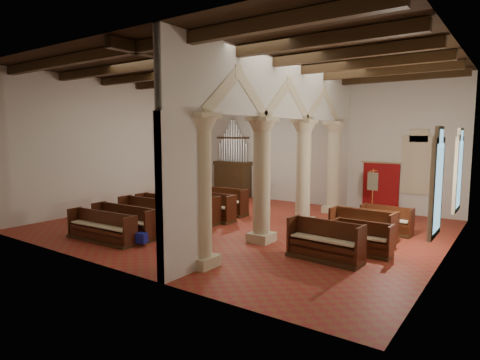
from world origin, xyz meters
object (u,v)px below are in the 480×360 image
Objects in this scene: lectern at (262,191)px; processional_banner at (372,201)px; aisle_pew_0 at (325,247)px; nave_pew_0 at (101,232)px; pipe_organ at (233,173)px.

processional_banner is (6.03, -1.03, 0.22)m from lectern.
processional_banner is at bearing 99.20° from aisle_pew_0.
processional_banner is 6.36m from aisle_pew_0.
nave_pew_0 is at bearing -112.74° from processional_banner.
pipe_organ is at bearing 158.16° from lectern.
aisle_pew_0 is at bearing -40.94° from pipe_organ.
nave_pew_0 is (1.94, -10.00, -1.05)m from pipe_organ.
lectern is at bearing -7.17° from pipe_organ.
pipe_organ is 2.02× the size of aisle_pew_0.
aisle_pew_0 is (8.78, -7.62, -0.99)m from pipe_organ.
pipe_organ is 3.42× the size of lectern.
lectern is at bearing -176.90° from processional_banner.
lectern is 0.45× the size of nave_pew_0.
pipe_organ reaches higher than aisle_pew_0.
aisle_pew_0 is (6.84, 2.38, 0.05)m from nave_pew_0.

